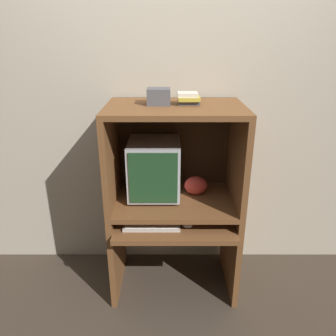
{
  "coord_description": "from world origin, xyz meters",
  "views": [
    {
      "loc": [
        -0.05,
        -1.83,
        1.85
      ],
      "look_at": [
        -0.04,
        0.3,
        0.98
      ],
      "focal_mm": 35.0,
      "sensor_mm": 36.0,
      "label": 1
    }
  ],
  "objects_px": {
    "keyboard": "(151,225)",
    "snack_bag": "(195,185)",
    "crt_monitor": "(154,168)",
    "book_stack": "(188,99)",
    "storage_box": "(158,96)",
    "mouse": "(187,225)"
  },
  "relations": [
    {
      "from": "keyboard",
      "to": "snack_bag",
      "type": "relative_size",
      "value": 2.28
    },
    {
      "from": "crt_monitor",
      "to": "keyboard",
      "type": "distance_m",
      "value": 0.41
    },
    {
      "from": "book_stack",
      "to": "storage_box",
      "type": "height_order",
      "value": "storage_box"
    },
    {
      "from": "keyboard",
      "to": "mouse",
      "type": "xyz_separation_m",
      "value": [
        0.25,
        -0.01,
        0.0
      ]
    },
    {
      "from": "keyboard",
      "to": "storage_box",
      "type": "xyz_separation_m",
      "value": [
        0.05,
        0.22,
        0.84
      ]
    },
    {
      "from": "crt_monitor",
      "to": "keyboard",
      "type": "bearing_deg",
      "value": -92.82
    },
    {
      "from": "keyboard",
      "to": "storage_box",
      "type": "distance_m",
      "value": 0.87
    },
    {
      "from": "crt_monitor",
      "to": "keyboard",
      "type": "xyz_separation_m",
      "value": [
        -0.01,
        -0.25,
        -0.32
      ]
    },
    {
      "from": "keyboard",
      "to": "mouse",
      "type": "relative_size",
      "value": 5.48
    },
    {
      "from": "crt_monitor",
      "to": "keyboard",
      "type": "height_order",
      "value": "crt_monitor"
    },
    {
      "from": "snack_bag",
      "to": "book_stack",
      "type": "height_order",
      "value": "book_stack"
    },
    {
      "from": "storage_box",
      "to": "book_stack",
      "type": "bearing_deg",
      "value": -0.07
    },
    {
      "from": "keyboard",
      "to": "snack_bag",
      "type": "height_order",
      "value": "snack_bag"
    },
    {
      "from": "keyboard",
      "to": "storage_box",
      "type": "height_order",
      "value": "storage_box"
    },
    {
      "from": "book_stack",
      "to": "storage_box",
      "type": "bearing_deg",
      "value": 179.93
    },
    {
      "from": "mouse",
      "to": "storage_box",
      "type": "bearing_deg",
      "value": 130.64
    },
    {
      "from": "mouse",
      "to": "book_stack",
      "type": "bearing_deg",
      "value": 90.15
    },
    {
      "from": "snack_bag",
      "to": "book_stack",
      "type": "bearing_deg",
      "value": -146.47
    },
    {
      "from": "snack_bag",
      "to": "storage_box",
      "type": "bearing_deg",
      "value": -169.74
    },
    {
      "from": "keyboard",
      "to": "mouse",
      "type": "height_order",
      "value": "mouse"
    },
    {
      "from": "mouse",
      "to": "snack_bag",
      "type": "bearing_deg",
      "value": 75.19
    },
    {
      "from": "keyboard",
      "to": "snack_bag",
      "type": "distance_m",
      "value": 0.45
    }
  ]
}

